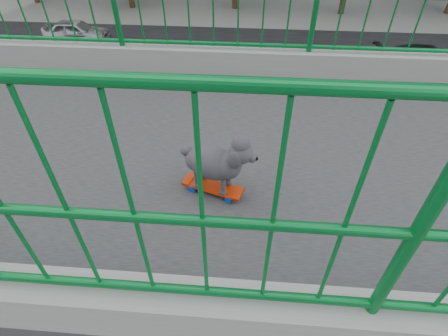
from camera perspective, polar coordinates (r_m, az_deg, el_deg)
name	(u,v)px	position (r m, az deg, el deg)	size (l,w,h in m)	color
road	(141,91)	(18.38, -13.46, 12.15)	(18.00, 90.00, 0.02)	black
skateboard	(213,187)	(2.52, -1.82, -3.17)	(0.26, 0.46, 0.06)	red
poodle	(216,161)	(2.33, -1.30, 1.14)	(0.33, 0.53, 0.46)	#2D2A2F
car_1	(409,137)	(15.39, 28.03, 4.45)	(1.38, 3.96, 1.30)	#949398
car_2	(42,81)	(19.47, -27.73, 12.56)	(2.37, 5.14, 1.43)	#949398
car_3	(427,64)	(21.58, 30.41, 14.56)	(2.24, 5.52, 1.60)	black
car_4	(76,31)	(25.01, -23.05, 19.94)	(1.62, 4.02, 1.37)	#949398
car_5	(223,184)	(11.56, -0.15, -2.66)	(1.49, 4.26, 1.40)	#B80716
car_6	(416,137)	(15.49, 29.03, 4.48)	(2.30, 4.98, 1.38)	#B80716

